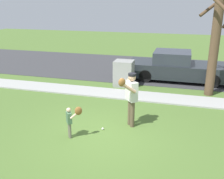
% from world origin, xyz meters
% --- Properties ---
extents(ground_plane, '(48.00, 48.00, 0.00)m').
position_xyz_m(ground_plane, '(0.00, 3.50, 0.00)').
color(ground_plane, '#4C6B2D').
extents(sidewalk_strip, '(36.00, 1.20, 0.06)m').
position_xyz_m(sidewalk_strip, '(0.00, 3.60, 0.03)').
color(sidewalk_strip, '#A3A39E').
rests_on(sidewalk_strip, ground).
extents(road_surface, '(36.00, 6.80, 0.02)m').
position_xyz_m(road_surface, '(0.00, 8.60, 0.01)').
color(road_surface, '#38383A').
rests_on(road_surface, ground).
extents(person_adult, '(0.56, 0.89, 1.78)m').
position_xyz_m(person_adult, '(0.62, 0.76, 1.11)').
color(person_adult, brown).
rests_on(person_adult, ground).
extents(person_child, '(0.54, 0.31, 1.01)m').
position_xyz_m(person_child, '(-0.88, -0.46, 0.66)').
color(person_child, '#6B6656').
rests_on(person_child, ground).
extents(baseball, '(0.07, 0.07, 0.07)m').
position_xyz_m(baseball, '(-0.16, 0.25, 0.04)').
color(baseball, white).
rests_on(baseball, ground).
extents(utility_cabinet, '(0.89, 0.80, 1.24)m').
position_xyz_m(utility_cabinet, '(-0.57, 4.91, 0.62)').
color(utility_cabinet, gray).
rests_on(utility_cabinet, ground).
extents(street_tree_near, '(1.85, 1.88, 5.08)m').
position_xyz_m(street_tree_near, '(3.33, 4.66, 2.71)').
color(street_tree_near, brown).
rests_on(street_tree_near, ground).
extents(parked_pickup_dark, '(5.20, 1.95, 1.48)m').
position_xyz_m(parked_pickup_dark, '(1.89, 6.62, 0.67)').
color(parked_pickup_dark, '#23282D').
rests_on(parked_pickup_dark, road_surface).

